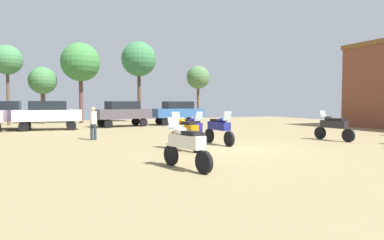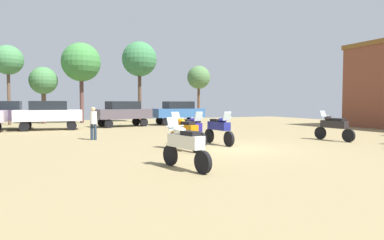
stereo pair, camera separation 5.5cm
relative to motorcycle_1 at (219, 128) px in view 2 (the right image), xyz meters
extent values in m
cube|color=#877650|center=(-0.22, -1.16, -0.74)|extent=(44.00, 52.00, 0.02)
cylinder|color=black|center=(0.07, -0.76, -0.41)|extent=(0.18, 0.67, 0.66)
cylinder|color=black|center=(-0.07, 0.82, -0.41)|extent=(0.18, 0.67, 0.66)
cube|color=navy|center=(0.00, 0.03, 0.10)|extent=(0.48, 1.38, 0.36)
ellipsoid|color=navy|center=(0.03, -0.27, 0.38)|extent=(0.36, 0.51, 0.24)
cube|color=black|center=(-0.02, 0.26, 0.34)|extent=(0.35, 0.58, 0.12)
cube|color=silver|center=(0.06, -0.61, 0.56)|extent=(0.37, 0.18, 0.39)
cylinder|color=#B7B7BC|center=(0.05, -0.51, 0.50)|extent=(0.62, 0.09, 0.04)
cylinder|color=black|center=(-3.71, -3.82, -0.43)|extent=(0.27, 0.62, 0.61)
cylinder|color=black|center=(-3.34, -5.29, -0.43)|extent=(0.27, 0.62, 0.61)
cube|color=silver|center=(-3.53, -4.55, 0.06)|extent=(0.67, 1.34, 0.36)
ellipsoid|color=silver|center=(-3.60, -4.27, 0.34)|extent=(0.43, 0.54, 0.24)
cube|color=black|center=(-3.47, -4.77, 0.30)|extent=(0.43, 0.62, 0.12)
cube|color=silver|center=(-3.68, -3.96, 0.52)|extent=(0.39, 0.24, 0.39)
cylinder|color=#B7B7BC|center=(-3.65, -4.05, 0.46)|extent=(0.61, 0.19, 0.04)
cylinder|color=black|center=(5.84, -0.14, -0.42)|extent=(0.21, 0.65, 0.63)
cylinder|color=black|center=(6.06, -1.70, -0.42)|extent=(0.21, 0.65, 0.63)
cube|color=black|center=(5.95, -0.92, 0.08)|extent=(0.54, 1.37, 0.36)
ellipsoid|color=black|center=(5.91, -0.62, 0.36)|extent=(0.38, 0.52, 0.24)
cube|color=black|center=(5.98, -1.15, 0.32)|extent=(0.37, 0.60, 0.12)
cube|color=silver|center=(5.86, -0.29, 0.54)|extent=(0.38, 0.20, 0.39)
cylinder|color=#B7B7BC|center=(5.88, -0.39, 0.48)|extent=(0.62, 0.12, 0.04)
cylinder|color=black|center=(-1.26, -0.75, -0.40)|extent=(0.27, 0.68, 0.67)
cylinder|color=black|center=(-1.61, 0.78, -0.40)|extent=(0.27, 0.68, 0.67)
cube|color=navy|center=(-1.44, 0.01, 0.11)|extent=(0.65, 1.39, 0.36)
ellipsoid|color=navy|center=(-1.37, -0.28, 0.39)|extent=(0.42, 0.54, 0.24)
cube|color=black|center=(-1.49, 0.24, 0.35)|extent=(0.42, 0.61, 0.12)
cube|color=silver|center=(-1.29, -0.61, 0.57)|extent=(0.38, 0.23, 0.39)
cylinder|color=#B7B7BC|center=(-1.32, -0.51, 0.51)|extent=(0.61, 0.17, 0.04)
cylinder|color=black|center=(-2.28, -0.31, -0.40)|extent=(0.26, 0.67, 0.66)
cylinder|color=black|center=(-1.94, -1.83, -0.40)|extent=(0.26, 0.67, 0.66)
cube|color=#C6700A|center=(-2.11, -1.07, 0.11)|extent=(0.64, 1.38, 0.36)
ellipsoid|color=#C6700A|center=(-2.17, -0.78, 0.39)|extent=(0.42, 0.54, 0.24)
cube|color=black|center=(-2.06, -1.30, 0.35)|extent=(0.41, 0.61, 0.12)
cube|color=silver|center=(-2.25, -0.45, 0.57)|extent=(0.38, 0.23, 0.39)
cylinder|color=#B7B7BC|center=(-2.22, -0.55, 0.51)|extent=(0.61, 0.17, 0.04)
cylinder|color=black|center=(-2.81, 12.11, -0.41)|extent=(0.67, 0.34, 0.64)
cylinder|color=black|center=(-3.09, 13.53, -0.41)|extent=(0.67, 0.34, 0.64)
cylinder|color=black|center=(0.06, 12.68, -0.41)|extent=(0.67, 0.34, 0.64)
cylinder|color=black|center=(-0.22, 14.09, -0.41)|extent=(0.67, 0.34, 0.64)
cube|color=#4F4750|center=(-1.52, 13.10, 0.28)|extent=(4.57, 2.60, 0.75)
cube|color=black|center=(-1.52, 13.10, 0.96)|extent=(2.63, 2.01, 0.61)
cylinder|color=black|center=(1.98, 12.88, -0.41)|extent=(0.65, 0.25, 0.64)
cylinder|color=black|center=(1.91, 14.32, -0.41)|extent=(0.65, 0.25, 0.64)
cylinder|color=black|center=(4.90, 13.02, -0.41)|extent=(0.65, 0.25, 0.64)
cylinder|color=black|center=(4.83, 14.46, -0.41)|extent=(0.65, 0.25, 0.64)
cube|color=#315C98|center=(3.40, 13.67, 0.28)|extent=(4.38, 2.01, 0.75)
cube|color=black|center=(3.40, 13.67, 0.96)|extent=(2.44, 1.70, 0.61)
cylinder|color=black|center=(-8.41, 11.18, -0.41)|extent=(0.65, 0.25, 0.64)
cylinder|color=black|center=(-8.34, 12.62, -0.41)|extent=(0.65, 0.25, 0.64)
cylinder|color=black|center=(-5.48, 11.05, -0.41)|extent=(0.65, 0.25, 0.64)
cylinder|color=black|center=(-5.42, 12.49, -0.41)|extent=(0.65, 0.25, 0.64)
cube|color=white|center=(-6.91, 11.83, 0.28)|extent=(4.38, 1.99, 0.75)
cube|color=black|center=(-6.91, 11.83, 0.96)|extent=(2.43, 1.69, 0.61)
cylinder|color=black|center=(-8.47, 12.86, -0.41)|extent=(0.65, 0.25, 0.64)
cylinder|color=black|center=(-8.41, 14.30, -0.41)|extent=(0.65, 0.25, 0.64)
cube|color=#56455B|center=(-9.90, 13.64, 0.28)|extent=(4.37, 1.97, 0.75)
cube|color=black|center=(-9.90, 13.64, 0.96)|extent=(2.43, 1.68, 0.61)
cylinder|color=#233346|center=(-4.99, 4.22, -0.33)|extent=(0.14, 0.14, 0.81)
cylinder|color=#233346|center=(-4.83, 4.15, -0.33)|extent=(0.14, 0.14, 0.81)
cylinder|color=silver|center=(-4.91, 4.18, 0.39)|extent=(0.45, 0.45, 0.64)
sphere|color=tan|center=(-4.91, 4.18, 0.82)|extent=(0.22, 0.22, 0.22)
cylinder|color=brown|center=(-9.92, 18.79, 1.73)|extent=(0.26, 0.26, 4.92)
sphere|color=#417D47|center=(-9.92, 18.79, 4.74)|extent=(2.46, 2.46, 2.46)
cylinder|color=brown|center=(-4.01, 19.39, 1.69)|extent=(0.36, 0.36, 4.85)
sphere|color=#3C7E3B|center=(-4.01, 19.39, 4.92)|extent=(3.55, 3.55, 3.55)
cylinder|color=#4F382A|center=(1.42, 19.04, 1.97)|extent=(0.33, 0.33, 5.41)
sphere|color=#387645|center=(1.42, 19.04, 5.44)|extent=(3.40, 3.40, 3.40)
cylinder|color=brown|center=(8.16, 19.75, 1.31)|extent=(0.27, 0.27, 4.09)
sphere|color=#4A7341|center=(8.16, 19.75, 3.92)|extent=(2.50, 2.50, 2.50)
cylinder|color=brown|center=(-7.25, 19.88, 0.94)|extent=(0.39, 0.39, 3.35)
sphere|color=#447944|center=(-7.25, 19.88, 3.16)|extent=(2.45, 2.45, 2.45)
camera|label=1|loc=(-7.13, -13.06, 1.12)|focal=31.09mm
camera|label=2|loc=(-7.08, -13.08, 1.12)|focal=31.09mm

